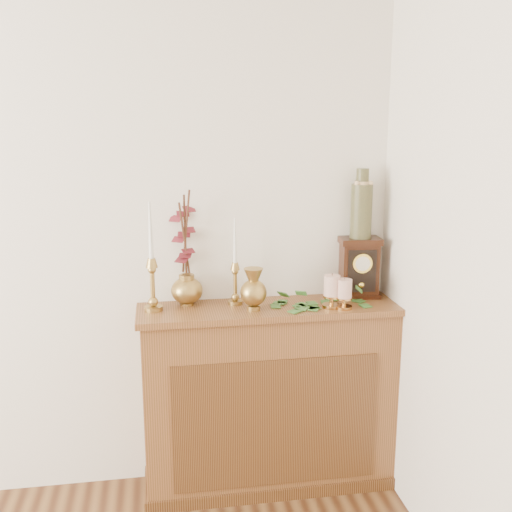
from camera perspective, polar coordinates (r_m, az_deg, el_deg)
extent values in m
cube|color=brown|center=(3.00, 1.30, -13.53)|extent=(1.20, 0.30, 0.90)
cube|color=brown|center=(2.89, 1.87, -15.65)|extent=(0.96, 0.01, 0.63)
cube|color=brown|center=(2.82, 1.35, -5.04)|extent=(1.24, 0.34, 0.03)
cube|color=brown|center=(3.21, 1.26, -20.27)|extent=(1.23, 0.33, 0.06)
cylinder|color=#B48B48|center=(2.78, -9.74, -4.94)|extent=(0.08, 0.08, 0.02)
sphere|color=#B48B48|center=(2.77, -9.76, -4.32)|extent=(0.05, 0.05, 0.05)
cylinder|color=#B48B48|center=(2.75, -9.82, -2.87)|extent=(0.02, 0.02, 0.15)
sphere|color=#B48B48|center=(2.73, -9.88, -1.29)|extent=(0.04, 0.04, 0.04)
cone|color=#B48B48|center=(2.73, -9.91, -0.65)|extent=(0.05, 0.05, 0.04)
cone|color=white|center=(2.70, -10.03, 2.37)|extent=(0.02, 0.02, 0.26)
cylinder|color=#B48B48|center=(2.84, -1.98, -4.43)|extent=(0.07, 0.07, 0.02)
sphere|color=#B48B48|center=(2.83, -1.98, -3.93)|extent=(0.04, 0.04, 0.04)
cylinder|color=#B48B48|center=(2.82, -1.99, -2.76)|extent=(0.02, 0.02, 0.12)
sphere|color=#B48B48|center=(2.80, -2.00, -1.49)|extent=(0.03, 0.03, 0.03)
cone|color=#B48B48|center=(2.79, -2.01, -0.98)|extent=(0.04, 0.04, 0.03)
cone|color=white|center=(2.77, -2.03, 1.44)|extent=(0.02, 0.02, 0.21)
cylinder|color=#B48B48|center=(2.75, -0.24, -4.96)|extent=(0.06, 0.06, 0.02)
sphere|color=#B48B48|center=(2.73, -0.25, -3.52)|extent=(0.12, 0.12, 0.12)
cone|color=#B48B48|center=(2.70, -0.25, -1.83)|extent=(0.09, 0.09, 0.06)
cylinder|color=#B48B48|center=(2.85, -6.56, -4.52)|extent=(0.06, 0.06, 0.01)
ellipsoid|color=#B48B48|center=(2.83, -6.59, -3.29)|extent=(0.15, 0.15, 0.13)
cylinder|color=#B48B48|center=(2.81, -6.63, -2.04)|extent=(0.07, 0.07, 0.03)
cylinder|color=#472819|center=(2.78, -6.84, 1.60)|extent=(0.05, 0.09, 0.35)
cylinder|color=#472819|center=(2.78, -6.76, 1.93)|extent=(0.02, 0.08, 0.39)
cylinder|color=#472819|center=(2.78, -6.69, 2.25)|extent=(0.04, 0.14, 0.41)
cylinder|color=#BB8641|center=(2.81, 7.19, -4.74)|extent=(0.08, 0.08, 0.02)
cylinder|color=#BB8641|center=(2.80, 7.20, -4.24)|extent=(0.02, 0.02, 0.04)
cylinder|color=#BB8641|center=(2.80, 7.21, -3.82)|extent=(0.08, 0.08, 0.01)
cylinder|color=beige|center=(2.78, 7.24, -2.80)|extent=(0.08, 0.08, 0.09)
cylinder|color=#472819|center=(2.77, 7.27, -1.77)|extent=(0.00, 0.00, 0.01)
cylinder|color=#BB8641|center=(2.80, 8.36, -4.85)|extent=(0.08, 0.08, 0.01)
cylinder|color=#BB8641|center=(2.79, 8.38, -4.39)|extent=(0.02, 0.02, 0.03)
cylinder|color=#BB8641|center=(2.79, 8.39, -4.01)|extent=(0.07, 0.07, 0.01)
cylinder|color=beige|center=(2.78, 8.42, -3.08)|extent=(0.07, 0.07, 0.09)
cylinder|color=#472819|center=(2.76, 8.45, -2.14)|extent=(0.00, 0.00, 0.01)
cube|color=#386C29|center=(2.78, 5.82, -4.95)|extent=(0.07, 0.07, 0.00)
cube|color=#386C29|center=(2.77, 4.85, -4.98)|extent=(0.06, 0.05, 0.00)
cube|color=#386C29|center=(2.76, 5.26, -5.11)|extent=(0.07, 0.06, 0.00)
cube|color=#386C29|center=(2.81, 2.79, -4.72)|extent=(0.05, 0.06, 0.00)
cube|color=#386C29|center=(2.92, 9.91, -4.24)|extent=(0.06, 0.06, 0.00)
cube|color=#386C29|center=(2.72, 3.02, -5.32)|extent=(0.07, 0.07, 0.00)
cube|color=#386C29|center=(2.93, 6.29, -4.05)|extent=(0.07, 0.07, 0.00)
cube|color=#386C29|center=(2.86, 7.59, -4.52)|extent=(0.07, 0.07, 0.00)
cube|color=#386C29|center=(2.84, 7.09, -4.61)|extent=(0.06, 0.07, 0.00)
cube|color=#386C29|center=(2.89, 5.69, -4.24)|extent=(0.06, 0.05, 0.00)
cube|color=#386C29|center=(2.95, 7.47, -3.95)|extent=(0.07, 0.06, 0.00)
cube|color=#386C29|center=(2.71, 2.04, -5.34)|extent=(0.07, 0.06, 0.00)
cube|color=#386C29|center=(2.85, 1.24, -4.43)|extent=(0.05, 0.06, 0.00)
cube|color=#386C29|center=(2.79, 3.95, -4.83)|extent=(0.06, 0.07, 0.00)
cube|color=#386C29|center=(2.88, 9.56, -4.44)|extent=(0.06, 0.05, 0.00)
cube|color=#386C29|center=(2.80, 2.63, -3.68)|extent=(0.06, 0.05, 0.03)
cube|color=#386C29|center=(2.74, 4.32, -3.55)|extent=(0.06, 0.06, 0.03)
cube|color=#386C29|center=(2.88, 9.77, -3.14)|extent=(0.06, 0.04, 0.03)
cube|color=#37170B|center=(3.01, 9.68, -3.61)|extent=(0.21, 0.15, 0.02)
cube|color=#37170B|center=(2.97, 9.77, -1.24)|extent=(0.19, 0.13, 0.26)
cube|color=#37170B|center=(2.94, 9.88, 1.45)|extent=(0.21, 0.15, 0.03)
cube|color=black|center=(2.91, 10.06, -1.43)|extent=(0.14, 0.02, 0.21)
cylinder|color=yellow|center=(2.90, 10.11, -0.70)|extent=(0.09, 0.02, 0.09)
cylinder|color=silver|center=(2.90, 10.11, -0.70)|extent=(0.07, 0.01, 0.07)
sphere|color=yellow|center=(2.93, 9.99, -2.72)|extent=(0.03, 0.03, 0.03)
cylinder|color=#193326|center=(2.92, 9.99, 4.22)|extent=(0.10, 0.10, 0.26)
cylinder|color=#193326|center=(2.90, 10.11, 7.37)|extent=(0.06, 0.06, 0.09)
cylinder|color=#D7B07C|center=(2.90, 10.09, 6.85)|extent=(0.07, 0.07, 0.02)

